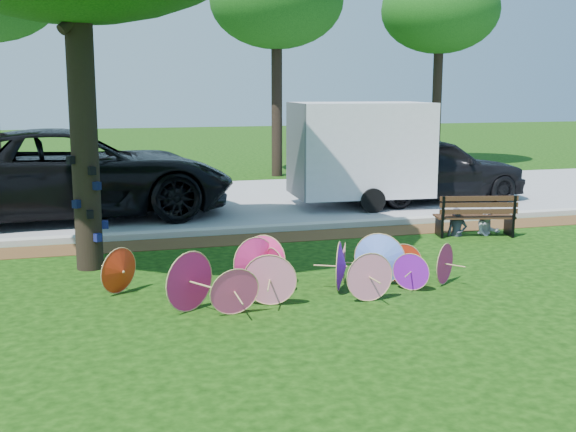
# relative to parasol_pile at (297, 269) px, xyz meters

# --- Properties ---
(ground) EXTENTS (90.00, 90.00, 0.00)m
(ground) POSITION_rel_parasol_pile_xyz_m (-0.24, -0.60, -0.36)
(ground) COLOR black
(ground) RESTS_ON ground
(mulch_strip) EXTENTS (90.00, 1.00, 0.01)m
(mulch_strip) POSITION_rel_parasol_pile_xyz_m (-0.24, 3.90, -0.36)
(mulch_strip) COLOR #472D16
(mulch_strip) RESTS_ON ground
(curb) EXTENTS (90.00, 0.30, 0.12)m
(curb) POSITION_rel_parasol_pile_xyz_m (-0.24, 4.60, -0.30)
(curb) COLOR #B7B5AD
(curb) RESTS_ON ground
(street) EXTENTS (90.00, 8.00, 0.01)m
(street) POSITION_rel_parasol_pile_xyz_m (-0.24, 8.75, -0.36)
(street) COLOR gray
(street) RESTS_ON ground
(parasol_pile) EXTENTS (5.36, 1.88, 0.84)m
(parasol_pile) POSITION_rel_parasol_pile_xyz_m (0.00, 0.00, 0.00)
(parasol_pile) COLOR pink
(parasol_pile) RESTS_ON ground
(black_van) EXTENTS (7.53, 3.77, 2.05)m
(black_van) POSITION_rel_parasol_pile_xyz_m (-3.17, 7.39, 0.66)
(black_van) COLOR black
(black_van) RESTS_ON ground
(dark_pickup) EXTENTS (5.19, 2.35, 1.73)m
(dark_pickup) POSITION_rel_parasol_pile_xyz_m (5.86, 7.33, 0.50)
(dark_pickup) COLOR black
(dark_pickup) RESTS_ON ground
(cargo_trailer) EXTENTS (3.44, 2.32, 2.91)m
(cargo_trailer) POSITION_rel_parasol_pile_xyz_m (3.80, 7.10, 1.09)
(cargo_trailer) COLOR white
(cargo_trailer) RESTS_ON ground
(park_bench) EXTENTS (1.71, 0.97, 0.84)m
(park_bench) POSITION_rel_parasol_pile_xyz_m (4.66, 3.01, 0.06)
(park_bench) COLOR black
(park_bench) RESTS_ON ground
(person_left) EXTENTS (0.47, 0.39, 1.11)m
(person_left) POSITION_rel_parasol_pile_xyz_m (4.31, 3.06, 0.19)
(person_left) COLOR #3C3F52
(person_left) RESTS_ON ground
(person_right) EXTENTS (0.59, 0.49, 1.09)m
(person_right) POSITION_rel_parasol_pile_xyz_m (5.01, 3.06, 0.18)
(person_right) COLOR silver
(person_right) RESTS_ON ground
(bg_trees) EXTENTS (19.90, 7.19, 7.40)m
(bg_trees) POSITION_rel_parasol_pile_xyz_m (2.75, 13.86, 5.40)
(bg_trees) COLOR black
(bg_trees) RESTS_ON ground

